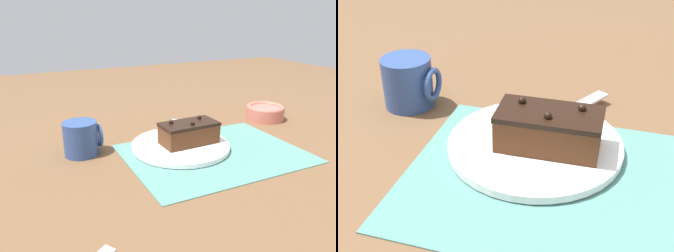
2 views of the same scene
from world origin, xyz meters
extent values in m
plane|color=brown|center=(0.00, 0.00, 0.00)|extent=(3.00, 3.00, 0.00)
cube|color=slate|center=(0.00, 0.00, 0.00)|extent=(0.46, 0.34, 0.00)
cylinder|color=white|center=(-0.06, 0.07, 0.01)|extent=(0.27, 0.27, 0.01)
cube|color=#512D19|center=(-0.04, 0.06, 0.04)|extent=(0.15, 0.08, 0.05)
cube|color=black|center=(-0.04, 0.06, 0.07)|extent=(0.16, 0.09, 0.01)
sphere|color=black|center=(-0.09, 0.08, 0.08)|extent=(0.01, 0.01, 0.01)
sphere|color=black|center=(-0.04, 0.04, 0.08)|extent=(0.01, 0.01, 0.01)
sphere|color=black|center=(0.00, 0.08, 0.08)|extent=(0.01, 0.01, 0.01)
cube|color=black|center=(-0.07, 0.11, 0.02)|extent=(0.05, 0.07, 0.01)
cube|color=#B7BABF|center=(-0.02, 0.20, 0.02)|extent=(0.09, 0.14, 0.00)
cylinder|color=#C66656|center=(0.32, 0.18, 0.02)|extent=(0.13, 0.13, 0.04)
torus|color=#C66656|center=(0.32, 0.18, 0.04)|extent=(0.13, 0.13, 0.02)
cylinder|color=navy|center=(-0.32, 0.15, 0.04)|extent=(0.09, 0.09, 0.09)
torus|color=navy|center=(-0.27, 0.15, 0.05)|extent=(0.01, 0.06, 0.06)
camera|label=1|loc=(-0.46, -0.66, 0.35)|focal=35.00mm
camera|label=2|loc=(0.07, -0.52, 0.40)|focal=50.00mm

